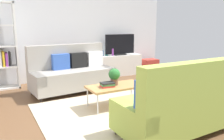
{
  "coord_description": "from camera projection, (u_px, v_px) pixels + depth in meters",
  "views": [
    {
      "loc": [
        -2.01,
        -3.59,
        1.55
      ],
      "look_at": [
        0.17,
        0.4,
        0.65
      ],
      "focal_mm": 36.33,
      "sensor_mm": 36.0,
      "label": 1
    }
  ],
  "objects": [
    {
      "name": "ground_plane",
      "position": [
        114.0,
        108.0,
        4.34
      ],
      "size": [
        7.68,
        7.68,
        0.0
      ],
      "primitive_type": "plane",
      "color": "brown"
    },
    {
      "name": "wall_far",
      "position": [
        67.0,
        29.0,
        6.47
      ],
      "size": [
        6.4,
        0.12,
        2.9
      ],
      "primitive_type": "cube",
      "color": "silver",
      "rests_on": "ground_plane"
    },
    {
      "name": "area_rug",
      "position": [
        119.0,
        110.0,
        4.21
      ],
      "size": [
        2.9,
        2.2,
        0.01
      ],
      "primitive_type": "cube",
      "color": "beige",
      "rests_on": "ground_plane"
    },
    {
      "name": "couch_beige",
      "position": [
        72.0,
        72.0,
        5.36
      ],
      "size": [
        1.97,
        1.01,
        1.1
      ],
      "rotation": [
        0.0,
        0.0,
        3.23
      ],
      "color": "gray",
      "rests_on": "ground_plane"
    },
    {
      "name": "couch_green",
      "position": [
        183.0,
        104.0,
        3.24
      ],
      "size": [
        1.91,
        0.87,
        1.1
      ],
      "rotation": [
        0.0,
        0.0,
        0.02
      ],
      "color": "#A3BC4C",
      "rests_on": "ground_plane"
    },
    {
      "name": "coffee_table",
      "position": [
        116.0,
        87.0,
        4.33
      ],
      "size": [
        1.1,
        0.56,
        0.42
      ],
      "color": "#B7844C",
      "rests_on": "ground_plane"
    },
    {
      "name": "tv_console",
      "position": [
        120.0,
        65.0,
        7.12
      ],
      "size": [
        1.4,
        0.44,
        0.64
      ],
      "primitive_type": "cube",
      "color": "silver",
      "rests_on": "ground_plane"
    },
    {
      "name": "tv",
      "position": [
        120.0,
        45.0,
        6.98
      ],
      "size": [
        1.0,
        0.2,
        0.64
      ],
      "color": "black",
      "rests_on": "tv_console"
    },
    {
      "name": "storage_trunk",
      "position": [
        149.0,
        66.0,
        7.57
      ],
      "size": [
        0.52,
        0.4,
        0.44
      ],
      "primitive_type": "cube",
      "color": "#B2382D",
      "rests_on": "ground_plane"
    },
    {
      "name": "potted_plant",
      "position": [
        114.0,
        76.0,
        4.34
      ],
      "size": [
        0.22,
        0.22,
        0.32
      ],
      "color": "brown",
      "rests_on": "coffee_table"
    },
    {
      "name": "table_book_0",
      "position": [
        107.0,
        86.0,
        4.22
      ],
      "size": [
        0.25,
        0.19,
        0.03
      ],
      "primitive_type": "cube",
      "rotation": [
        0.0,
        0.0,
        -0.05
      ],
      "color": "red",
      "rests_on": "coffee_table"
    },
    {
      "name": "table_book_1",
      "position": [
        107.0,
        85.0,
        4.22
      ],
      "size": [
        0.26,
        0.21,
        0.03
      ],
      "primitive_type": "cube",
      "rotation": [
        0.0,
        0.0,
        -0.15
      ],
      "color": "#3F8C4C",
      "rests_on": "table_book_0"
    },
    {
      "name": "table_book_2",
      "position": [
        107.0,
        83.0,
        4.21
      ],
      "size": [
        0.25,
        0.19,
        0.03
      ],
      "primitive_type": "cube",
      "rotation": [
        0.0,
        0.0,
        -0.06
      ],
      "color": "#262626",
      "rests_on": "table_book_1"
    },
    {
      "name": "vase_0",
      "position": [
        102.0,
        53.0,
        6.82
      ],
      "size": [
        0.09,
        0.09,
        0.17
      ],
      "primitive_type": "cylinder",
      "color": "#4C72B2",
      "rests_on": "tv_console"
    },
    {
      "name": "vase_1",
      "position": [
        107.0,
        53.0,
        6.89
      ],
      "size": [
        0.1,
        0.1,
        0.18
      ],
      "primitive_type": "cylinder",
      "color": "#33B29E",
      "rests_on": "tv_console"
    },
    {
      "name": "bottle_0",
      "position": [
        113.0,
        52.0,
        6.88
      ],
      "size": [
        0.06,
        0.06,
        0.22
      ],
      "primitive_type": "cylinder",
      "color": "purple",
      "rests_on": "tv_console"
    }
  ]
}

